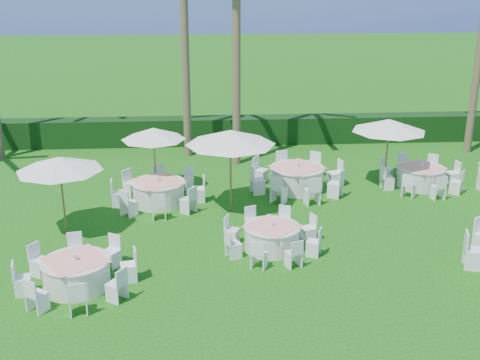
{
  "coord_description": "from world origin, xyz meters",
  "views": [
    {
      "loc": [
        -2.12,
        -14.31,
        7.51
      ],
      "look_at": [
        -0.94,
        3.25,
        1.3
      ],
      "focal_mm": 45.0,
      "sensor_mm": 36.0,
      "label": 1
    }
  ],
  "objects_px": {
    "banquet_table_d": "(159,192)",
    "umbrella_d": "(389,125)",
    "banquet_table_a": "(77,273)",
    "umbrella_a": "(59,164)",
    "banquet_table_e": "(297,178)",
    "umbrella_c": "(153,134)",
    "banquet_table_b": "(272,237)",
    "umbrella_b": "(230,137)",
    "banquet_table_f": "(420,176)"
  },
  "relations": [
    {
      "from": "banquet_table_b",
      "to": "umbrella_b",
      "type": "relative_size",
      "value": 0.94
    },
    {
      "from": "banquet_table_a",
      "to": "banquet_table_d",
      "type": "bearing_deg",
      "value": 73.14
    },
    {
      "from": "umbrella_d",
      "to": "banquet_table_e",
      "type": "bearing_deg",
      "value": -176.83
    },
    {
      "from": "banquet_table_f",
      "to": "umbrella_d",
      "type": "height_order",
      "value": "umbrella_d"
    },
    {
      "from": "umbrella_a",
      "to": "banquet_table_a",
      "type": "bearing_deg",
      "value": -74.1
    },
    {
      "from": "banquet_table_d",
      "to": "banquet_table_f",
      "type": "xyz_separation_m",
      "value": [
        9.39,
        1.04,
        -0.02
      ]
    },
    {
      "from": "banquet_table_d",
      "to": "banquet_table_e",
      "type": "height_order",
      "value": "banquet_table_e"
    },
    {
      "from": "banquet_table_a",
      "to": "banquet_table_b",
      "type": "bearing_deg",
      "value": 19.77
    },
    {
      "from": "banquet_table_a",
      "to": "banquet_table_e",
      "type": "bearing_deg",
      "value": 45.15
    },
    {
      "from": "banquet_table_d",
      "to": "umbrella_c",
      "type": "bearing_deg",
      "value": 98.41
    },
    {
      "from": "banquet_table_a",
      "to": "umbrella_b",
      "type": "xyz_separation_m",
      "value": [
        4.08,
        4.81,
        2.08
      ]
    },
    {
      "from": "banquet_table_b",
      "to": "umbrella_d",
      "type": "xyz_separation_m",
      "value": [
        4.72,
        4.93,
        1.91
      ]
    },
    {
      "from": "banquet_table_f",
      "to": "umbrella_a",
      "type": "relative_size",
      "value": 1.18
    },
    {
      "from": "banquet_table_e",
      "to": "umbrella_d",
      "type": "height_order",
      "value": "umbrella_d"
    },
    {
      "from": "banquet_table_b",
      "to": "banquet_table_d",
      "type": "relative_size",
      "value": 0.86
    },
    {
      "from": "umbrella_a",
      "to": "umbrella_c",
      "type": "xyz_separation_m",
      "value": [
        2.48,
        3.32,
        -0.03
      ]
    },
    {
      "from": "banquet_table_d",
      "to": "umbrella_d",
      "type": "relative_size",
      "value": 1.19
    },
    {
      "from": "banquet_table_f",
      "to": "umbrella_d",
      "type": "xyz_separation_m",
      "value": [
        -1.27,
        0.15,
        1.88
      ]
    },
    {
      "from": "umbrella_a",
      "to": "umbrella_c",
      "type": "bearing_deg",
      "value": 53.22
    },
    {
      "from": "umbrella_a",
      "to": "umbrella_c",
      "type": "height_order",
      "value": "umbrella_a"
    },
    {
      "from": "banquet_table_e",
      "to": "umbrella_a",
      "type": "distance_m",
      "value": 8.33
    },
    {
      "from": "banquet_table_a",
      "to": "umbrella_b",
      "type": "distance_m",
      "value": 6.64
    },
    {
      "from": "banquet_table_e",
      "to": "umbrella_c",
      "type": "distance_m",
      "value": 5.3
    },
    {
      "from": "banquet_table_a",
      "to": "banquet_table_b",
      "type": "height_order",
      "value": "banquet_table_a"
    },
    {
      "from": "umbrella_a",
      "to": "umbrella_d",
      "type": "xyz_separation_m",
      "value": [
        10.77,
        3.36,
        0.12
      ]
    },
    {
      "from": "banquet_table_e",
      "to": "banquet_table_b",
      "type": "bearing_deg",
      "value": -107.04
    },
    {
      "from": "umbrella_c",
      "to": "banquet_table_b",
      "type": "bearing_deg",
      "value": -53.84
    },
    {
      "from": "banquet_table_a",
      "to": "umbrella_c",
      "type": "height_order",
      "value": "umbrella_c"
    },
    {
      "from": "banquet_table_b",
      "to": "umbrella_b",
      "type": "distance_m",
      "value": 3.78
    },
    {
      "from": "banquet_table_a",
      "to": "umbrella_d",
      "type": "bearing_deg",
      "value": 34.57
    },
    {
      "from": "banquet_table_a",
      "to": "umbrella_c",
      "type": "xyz_separation_m",
      "value": [
        1.52,
        6.71,
        1.74
      ]
    },
    {
      "from": "banquet_table_f",
      "to": "umbrella_c",
      "type": "bearing_deg",
      "value": 179.34
    },
    {
      "from": "banquet_table_a",
      "to": "umbrella_a",
      "type": "relative_size",
      "value": 1.18
    },
    {
      "from": "banquet_table_b",
      "to": "umbrella_c",
      "type": "relative_size",
      "value": 1.16
    },
    {
      "from": "banquet_table_e",
      "to": "umbrella_c",
      "type": "xyz_separation_m",
      "value": [
        -5.02,
        0.14,
        1.68
      ]
    },
    {
      "from": "banquet_table_e",
      "to": "umbrella_b",
      "type": "xyz_separation_m",
      "value": [
        -2.46,
        -1.76,
        2.02
      ]
    },
    {
      "from": "banquet_table_d",
      "to": "banquet_table_b",
      "type": "bearing_deg",
      "value": -47.68
    },
    {
      "from": "banquet_table_b",
      "to": "banquet_table_e",
      "type": "xyz_separation_m",
      "value": [
        1.45,
        4.75,
        0.08
      ]
    },
    {
      "from": "banquet_table_b",
      "to": "umbrella_a",
      "type": "xyz_separation_m",
      "value": [
        -6.05,
        1.57,
        1.79
      ]
    },
    {
      "from": "banquet_table_e",
      "to": "banquet_table_f",
      "type": "relative_size",
      "value": 1.14
    },
    {
      "from": "banquet_table_d",
      "to": "umbrella_b",
      "type": "distance_m",
      "value": 3.25
    },
    {
      "from": "banquet_table_a",
      "to": "umbrella_a",
      "type": "xyz_separation_m",
      "value": [
        -0.97,
        3.39,
        1.77
      ]
    },
    {
      "from": "banquet_table_e",
      "to": "banquet_table_a",
      "type": "bearing_deg",
      "value": -134.85
    },
    {
      "from": "banquet_table_a",
      "to": "banquet_table_b",
      "type": "xyz_separation_m",
      "value": [
        5.09,
        1.83,
        -0.02
      ]
    },
    {
      "from": "umbrella_b",
      "to": "umbrella_d",
      "type": "relative_size",
      "value": 1.09
    },
    {
      "from": "banquet_table_e",
      "to": "umbrella_a",
      "type": "bearing_deg",
      "value": -157.04
    },
    {
      "from": "banquet_table_a",
      "to": "umbrella_b",
      "type": "height_order",
      "value": "umbrella_b"
    },
    {
      "from": "banquet_table_e",
      "to": "banquet_table_f",
      "type": "xyz_separation_m",
      "value": [
        4.53,
        0.03,
        -0.06
      ]
    },
    {
      "from": "banquet_table_b",
      "to": "umbrella_d",
      "type": "height_order",
      "value": "umbrella_d"
    },
    {
      "from": "banquet_table_b",
      "to": "umbrella_c",
      "type": "height_order",
      "value": "umbrella_c"
    }
  ]
}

